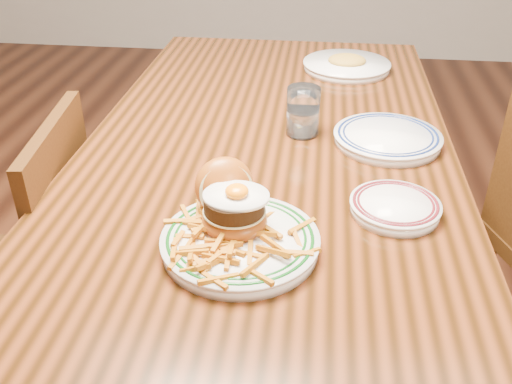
# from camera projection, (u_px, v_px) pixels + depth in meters

# --- Properties ---
(floor) EXTENTS (6.00, 6.00, 0.00)m
(floor) POSITION_uv_depth(u_px,v_px,m) (266.00, 363.00, 1.73)
(floor) COLOR black
(floor) RESTS_ON ground
(table) EXTENTS (0.85, 1.60, 0.75)m
(table) POSITION_uv_depth(u_px,v_px,m) (268.00, 173.00, 1.38)
(table) COLOR black
(table) RESTS_ON floor
(chair_left) EXTENTS (0.44, 0.44, 0.84)m
(chair_left) POSITION_uv_depth(u_px,v_px,m) (32.00, 271.00, 1.39)
(chair_left) COLOR #3C230C
(chair_left) RESTS_ON floor
(main_plate) EXTENTS (0.27, 0.29, 0.13)m
(main_plate) POSITION_uv_depth(u_px,v_px,m) (237.00, 227.00, 0.97)
(main_plate) COLOR white
(main_plate) RESTS_ON table
(side_plate) EXTENTS (0.17, 0.17, 0.03)m
(side_plate) POSITION_uv_depth(u_px,v_px,m) (395.00, 206.00, 1.06)
(side_plate) COLOR white
(side_plate) RESTS_ON table
(rear_plate) EXTENTS (0.25, 0.25, 0.03)m
(rear_plate) POSITION_uv_depth(u_px,v_px,m) (387.00, 137.00, 1.31)
(rear_plate) COLOR white
(rear_plate) RESTS_ON table
(water_glass) EXTENTS (0.08, 0.08, 0.12)m
(water_glass) POSITION_uv_depth(u_px,v_px,m) (303.00, 114.00, 1.34)
(water_glass) COLOR white
(water_glass) RESTS_ON table
(far_plate) EXTENTS (0.27, 0.27, 0.05)m
(far_plate) POSITION_uv_depth(u_px,v_px,m) (347.00, 65.00, 1.74)
(far_plate) COLOR white
(far_plate) RESTS_ON table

